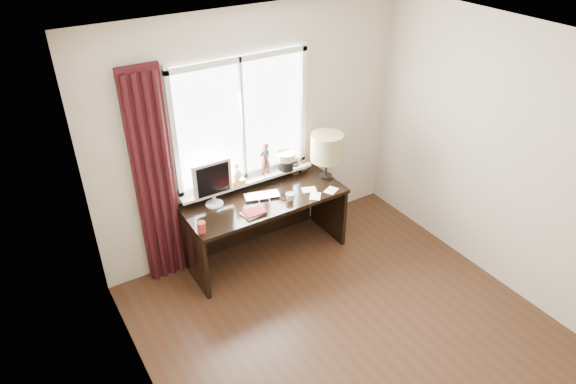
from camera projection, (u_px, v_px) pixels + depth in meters
floor at (366, 348)px, 4.58m from camera, size 3.50×4.00×0.00m
ceiling at (400, 62)px, 3.21m from camera, size 3.50×4.00×0.00m
wall_back at (254, 134)px, 5.34m from camera, size 3.50×0.00×2.60m
wall_left at (159, 320)px, 3.12m from camera, size 0.00×4.00×2.60m
wall_right at (527, 171)px, 4.68m from camera, size 0.00×4.00×2.60m
laptop at (262, 196)px, 5.32m from camera, size 0.41×0.32×0.03m
mug at (290, 197)px, 5.25m from camera, size 0.11×0.11×0.09m
red_cup at (201, 227)px, 4.78m from camera, size 0.08×0.08×0.11m
window at (245, 138)px, 5.24m from camera, size 1.52×0.23×1.40m
curtain at (155, 182)px, 4.87m from camera, size 0.38×0.09×2.25m
desk at (261, 212)px, 5.52m from camera, size 1.70×0.70×0.75m
monitor at (213, 181)px, 5.06m from camera, size 0.40×0.18×0.49m
notebook_stack at (254, 212)px, 5.06m from camera, size 0.25×0.20×0.03m
brush_holder at (295, 168)px, 5.73m from camera, size 0.09×0.09×0.25m
icon_frame at (305, 165)px, 5.78m from camera, size 0.10×0.04×0.13m
table_lamp at (327, 148)px, 5.49m from camera, size 0.35×0.35×0.52m
loose_papers at (318, 192)px, 5.41m from camera, size 0.39×0.31×0.00m
desk_cables at (279, 191)px, 5.41m from camera, size 0.23×0.41×0.01m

